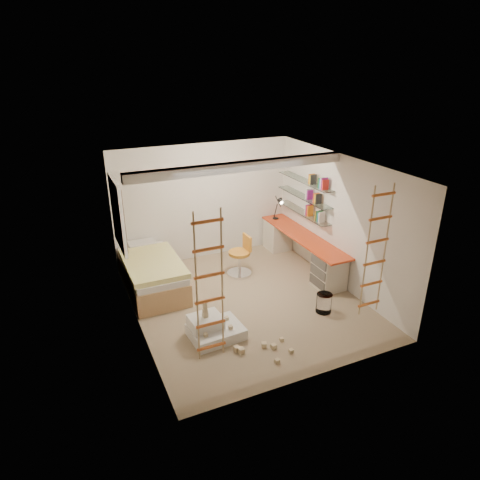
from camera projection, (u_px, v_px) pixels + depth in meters
name	position (u px, v px, depth m)	size (l,w,h in m)	color
floor	(247.00, 302.00, 8.06)	(4.50, 4.50, 0.00)	#987E62
ceiling_beam	(240.00, 167.00, 7.32)	(4.00, 0.18, 0.16)	white
window_frame	(117.00, 214.00, 7.97)	(0.06, 1.15, 1.35)	white
window_blind	(120.00, 214.00, 7.98)	(0.02, 1.00, 1.20)	#4C2D1E
rope_ladder_left	(210.00, 288.00, 5.49)	(0.41, 0.04, 2.13)	#D15523
rope_ladder_right	(376.00, 252.00, 6.51)	(0.41, 0.04, 2.13)	orange
waste_bin	(324.00, 303.00, 7.68)	(0.28, 0.28, 0.36)	white
desk	(301.00, 250.00, 9.27)	(0.56, 2.80, 0.75)	red
shelves	(304.00, 197.00, 9.12)	(0.25, 1.80, 0.71)	white
bed	(152.00, 274.00, 8.40)	(1.02, 2.00, 0.69)	#AD7F51
task_lamp	(279.00, 205.00, 9.77)	(0.14, 0.36, 0.57)	black
swivel_chair	(240.00, 261.00, 8.96)	(0.53, 0.53, 0.87)	orange
play_platform	(213.00, 329.00, 7.00)	(0.89, 0.71, 0.38)	silver
toy_blocks	(241.00, 334.00, 6.79)	(1.23, 1.18, 0.65)	#CCB284
books	(304.00, 192.00, 9.08)	(0.14, 0.64, 0.92)	white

